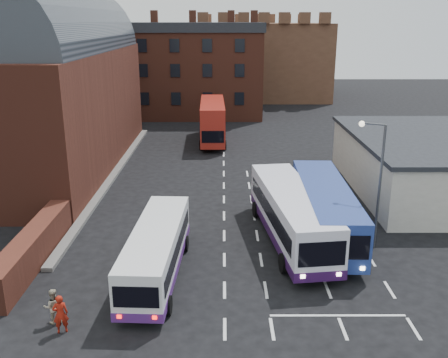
{
  "coord_description": "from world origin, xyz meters",
  "views": [
    {
      "loc": [
        -0.07,
        -22.13,
        12.44
      ],
      "look_at": [
        0.0,
        10.0,
        2.2
      ],
      "focal_mm": 40.0,
      "sensor_mm": 36.0,
      "label": 1
    }
  ],
  "objects_px": {
    "bus_red_double": "(212,121)",
    "bus_white_outbound": "(156,249)",
    "bus_white_inbound": "(291,212)",
    "pedestrian_red": "(60,314)",
    "street_lamp": "(376,174)",
    "bus_blue": "(325,207)",
    "pedestrian_beige": "(53,306)"
  },
  "relations": [
    {
      "from": "bus_white_outbound",
      "to": "bus_blue",
      "type": "xyz_separation_m",
      "value": [
        9.41,
        4.93,
        0.31
      ]
    },
    {
      "from": "bus_white_outbound",
      "to": "street_lamp",
      "type": "distance_m",
      "value": 12.61
    },
    {
      "from": "bus_blue",
      "to": "pedestrian_beige",
      "type": "bearing_deg",
      "value": 35.48
    },
    {
      "from": "bus_white_outbound",
      "to": "bus_white_inbound",
      "type": "distance_m",
      "value": 8.4
    },
    {
      "from": "bus_white_outbound",
      "to": "street_lamp",
      "type": "xyz_separation_m",
      "value": [
        11.78,
        3.49,
        2.83
      ]
    },
    {
      "from": "bus_red_double",
      "to": "street_lamp",
      "type": "bearing_deg",
      "value": 108.73
    },
    {
      "from": "pedestrian_red",
      "to": "bus_white_inbound",
      "type": "bearing_deg",
      "value": -159.63
    },
    {
      "from": "street_lamp",
      "to": "pedestrian_beige",
      "type": "height_order",
      "value": "street_lamp"
    },
    {
      "from": "bus_white_inbound",
      "to": "pedestrian_beige",
      "type": "relative_size",
      "value": 7.35
    },
    {
      "from": "street_lamp",
      "to": "pedestrian_beige",
      "type": "relative_size",
      "value": 4.56
    },
    {
      "from": "bus_white_inbound",
      "to": "bus_blue",
      "type": "relative_size",
      "value": 1.01
    },
    {
      "from": "street_lamp",
      "to": "pedestrian_red",
      "type": "relative_size",
      "value": 4.21
    },
    {
      "from": "street_lamp",
      "to": "pedestrian_red",
      "type": "height_order",
      "value": "street_lamp"
    },
    {
      "from": "bus_white_outbound",
      "to": "bus_red_double",
      "type": "relative_size",
      "value": 0.89
    },
    {
      "from": "bus_white_inbound",
      "to": "pedestrian_red",
      "type": "bearing_deg",
      "value": 32.88
    },
    {
      "from": "street_lamp",
      "to": "bus_white_outbound",
      "type": "bearing_deg",
      "value": -163.51
    },
    {
      "from": "bus_white_outbound",
      "to": "bus_blue",
      "type": "bearing_deg",
      "value": 30.38
    },
    {
      "from": "bus_white_inbound",
      "to": "pedestrian_red",
      "type": "distance_m",
      "value": 13.96
    },
    {
      "from": "bus_blue",
      "to": "bus_red_double",
      "type": "height_order",
      "value": "bus_red_double"
    },
    {
      "from": "street_lamp",
      "to": "bus_red_double",
      "type": "bearing_deg",
      "value": 110.15
    },
    {
      "from": "bus_blue",
      "to": "pedestrian_beige",
      "type": "distance_m",
      "value": 16.13
    },
    {
      "from": "pedestrian_red",
      "to": "bus_white_outbound",
      "type": "bearing_deg",
      "value": -144.96
    },
    {
      "from": "pedestrian_beige",
      "to": "bus_red_double",
      "type": "bearing_deg",
      "value": -121.19
    },
    {
      "from": "bus_white_inbound",
      "to": "bus_red_double",
      "type": "distance_m",
      "value": 25.86
    },
    {
      "from": "bus_red_double",
      "to": "pedestrian_beige",
      "type": "bearing_deg",
      "value": 78.2
    },
    {
      "from": "bus_red_double",
      "to": "pedestrian_beige",
      "type": "xyz_separation_m",
      "value": [
        -6.16,
        -33.6,
        -1.49
      ]
    },
    {
      "from": "bus_blue",
      "to": "bus_white_inbound",
      "type": "bearing_deg",
      "value": 21.31
    },
    {
      "from": "street_lamp",
      "to": "pedestrian_red",
      "type": "distance_m",
      "value": 17.63
    },
    {
      "from": "bus_red_double",
      "to": "bus_white_outbound",
      "type": "bearing_deg",
      "value": 84.26
    },
    {
      "from": "bus_blue",
      "to": "bus_red_double",
      "type": "distance_m",
      "value": 25.62
    },
    {
      "from": "bus_white_outbound",
      "to": "bus_white_inbound",
      "type": "height_order",
      "value": "bus_white_inbound"
    },
    {
      "from": "bus_red_double",
      "to": "pedestrian_red",
      "type": "bearing_deg",
      "value": 79.27
    }
  ]
}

